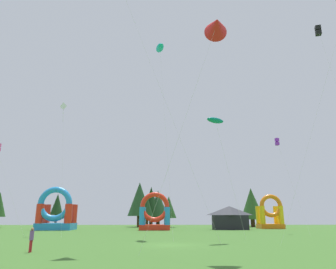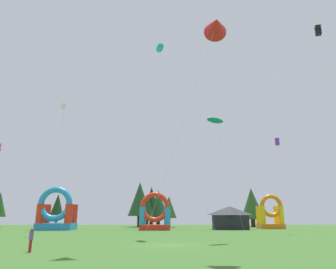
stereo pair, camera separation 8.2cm
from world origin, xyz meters
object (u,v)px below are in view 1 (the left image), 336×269
Objects in this scene: kite_teal_parafoil at (215,121)px; inflatable_yellow_castle at (155,216)px; kite_black_box at (318,31)px; inflatable_blue_arch at (56,214)px; kite_purple_box at (277,142)px; kite_white_diamond at (64,109)px; kite_cyan_parafoil at (160,48)px; inflatable_red_slide at (270,215)px; person_midfield at (32,238)px; kite_red_delta at (216,26)px; festival_tent at (230,218)px.

inflatable_yellow_castle is at bearing 106.01° from kite_teal_parafoil.
kite_black_box reaches higher than kite_teal_parafoil.
inflatable_blue_arch is at bearing 177.86° from inflatable_yellow_castle.
kite_purple_box is 33.50m from kite_white_diamond.
kite_cyan_parafoil is at bearing -87.28° from inflatable_yellow_castle.
inflatable_blue_arch is (-40.86, -5.12, 0.18)m from inflatable_red_slide.
kite_purple_box is at bearing 21.49° from kite_cyan_parafoil.
inflatable_red_slide is at bearing 83.11° from kite_black_box.
person_midfield is 0.25× the size of inflatable_yellow_castle.
kite_white_diamond is 1.44× the size of kite_teal_parafoil.
kite_teal_parafoil is at bearing 172.75° from kite_black_box.
inflatable_yellow_castle is at bearing 98.36° from kite_red_delta.
kite_cyan_parafoil is 3.51× the size of inflatable_blue_arch.
festival_tent is at bearing 28.33° from kite_white_diamond.
inflatable_yellow_castle is at bearing -165.86° from inflatable_red_slide.
festival_tent is at bearing 100.95° from kite_black_box.
kite_teal_parafoil is at bearing 129.84° from person_midfield.
inflatable_red_slide is 10.22m from festival_tent.
inflatable_yellow_castle is (-19.60, 9.77, -11.41)m from kite_purple_box.
kite_black_box is 18.19m from kite_red_delta.
kite_purple_box is 38.65m from person_midfield.
kite_white_diamond is at bearing 165.37° from kite_cyan_parafoil.
kite_red_delta is 20.63m from person_midfield.
inflatable_yellow_castle is at bearing 92.72° from kite_cyan_parafoil.
person_midfield is 0.22× the size of inflatable_blue_arch.
kite_cyan_parafoil is at bearing 160.69° from person_midfield.
inflatable_yellow_castle reaches higher than festival_tent.
kite_purple_box reaches higher than inflatable_yellow_castle.
kite_teal_parafoil is 7.80× the size of person_midfield.
kite_cyan_parafoil is 4.01× the size of inflatable_red_slide.
inflatable_yellow_castle is 1.06× the size of festival_tent.
kite_white_diamond reaches higher than inflatable_blue_arch.
kite_black_box is 1.35× the size of kite_red_delta.
inflatable_yellow_castle is (-7.05, 24.57, -10.20)m from kite_teal_parafoil.
inflatable_red_slide is at bearing 150.70° from person_midfield.
kite_white_diamond is at bearing -155.94° from person_midfield.
kite_teal_parafoil is (6.23, -7.41, -13.33)m from kite_cyan_parafoil.
kite_teal_parafoil is at bearing -45.36° from inflatable_blue_arch.
kite_purple_box is 17.12m from festival_tent.
kite_red_delta reaches higher than inflatable_red_slide.
kite_black_box is 16.01m from kite_teal_parafoil.
inflatable_red_slide is (3.38, 15.56, -11.30)m from kite_purple_box.
kite_purple_box is 0.83× the size of kite_red_delta.
kite_cyan_parafoil is 1.42× the size of kite_white_diamond.
kite_teal_parafoil reaches higher than inflatable_blue_arch.
kite_cyan_parafoil is 4.27× the size of festival_tent.
kite_white_diamond is (-32.58, 12.67, -5.13)m from kite_black_box.
kite_purple_box is 24.69m from inflatable_yellow_castle.
kite_black_box is at bearing -79.05° from festival_tent.
festival_tent is (27.29, 14.71, -15.78)m from kite_white_diamond.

